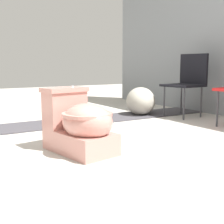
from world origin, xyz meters
The scene contains 5 objects.
ground_plane centered at (0.00, 0.00, 0.00)m, with size 14.00×14.00×0.00m, color #B7B2A8.
gravel_strip centered at (-1.14, 0.50, 0.01)m, with size 0.56×8.00×0.01m, color #423F44.
toilet centered at (0.08, -0.06, 0.22)m, with size 0.69×0.48×0.52m.
folding_chair_left centered at (-0.74, 1.93, 0.51)m, with size 0.48×0.48×0.83m.
boulder_near centered at (-1.16, 1.46, 0.19)m, with size 0.50×0.40×0.38m, color #ADA899.
Camera 1 is at (2.28, -1.11, 0.70)m, focal length 50.00 mm.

